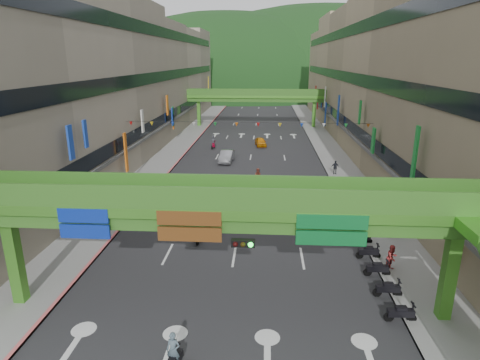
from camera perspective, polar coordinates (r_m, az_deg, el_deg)
road_slab at (r=63.27m, az=1.88°, el=5.39°), size 18.00×140.00×0.02m
sidewalk_left at (r=64.54m, az=-7.97°, el=5.52°), size 4.00×140.00×0.15m
sidewalk_right at (r=63.88m, az=11.83°, el=5.21°), size 4.00×140.00×0.15m
curb_left at (r=64.19m, az=-6.30°, el=5.53°), size 0.20×140.00×0.18m
curb_right at (r=63.63m, az=10.13°, el=5.27°), size 0.20×140.00×0.18m
building_row_left at (r=65.47m, az=-15.33°, el=13.55°), size 12.80×95.00×19.00m
building_row_right at (r=64.34m, az=19.54°, el=13.14°), size 12.80×95.00×19.00m
overpass_near at (r=18.90m, az=0.35°, el=-6.21°), size 28.00×12.27×7.10m
overpass_far at (r=77.34m, az=2.30°, el=11.53°), size 28.00×2.20×7.10m
hill_left at (r=173.27m, az=-1.96°, el=12.71°), size 168.00×140.00×112.00m
hill_right at (r=193.77m, az=10.81°, el=12.87°), size 208.00×176.00×128.00m
bunting_string at (r=42.54m, az=1.05°, el=7.88°), size 26.00×0.36×0.47m
scooter_rider_near at (r=18.26m, az=-9.43°, el=-23.36°), size 0.68×1.60×1.94m
scooter_rider_mid at (r=40.33m, az=2.62°, el=0.26°), size 0.87×1.60×2.11m
scooter_rider_left at (r=28.85m, az=-6.01°, el=-6.97°), size 1.00×1.60×2.00m
scooter_rider_far at (r=58.59m, az=-3.85°, el=5.39°), size 0.88×1.58×1.95m
parked_scooter_row at (r=26.01m, az=18.96°, el=-11.84°), size 1.60×9.35×1.08m
car_silver at (r=50.91m, az=-1.91°, el=3.37°), size 1.80×4.49×1.45m
car_yellow at (r=60.44m, az=2.96°, el=5.42°), size 1.98×3.80×1.23m
pedestrian_red at (r=26.69m, az=20.77°, el=-10.56°), size 1.00×0.95×1.63m
pedestrian_dark at (r=46.29m, az=13.36°, el=1.59°), size 0.93×0.45×1.54m
pedestrian_blue at (r=31.67m, az=20.52°, el=-5.96°), size 0.92×0.68×1.80m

